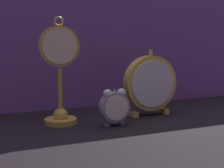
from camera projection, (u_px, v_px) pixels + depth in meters
ground_plane at (123, 127)px, 0.92m from camera, size 4.00×4.00×0.00m
fabric_backdrop_drape at (86, 30)px, 1.18m from camera, size 1.57×0.01×0.59m
pocket_watch_on_stand at (60, 79)px, 0.94m from camera, size 0.12×0.10×0.32m
alarm_clock_twin_bell at (115, 105)px, 0.93m from camera, size 0.09×0.03×0.11m
mantel_clock_silver at (150, 83)px, 1.06m from camera, size 0.19×0.04×0.23m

